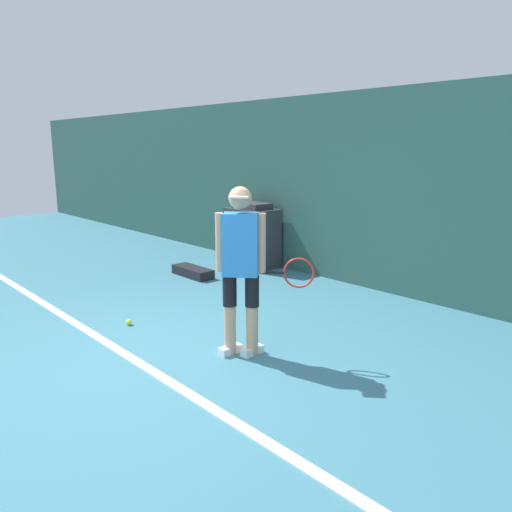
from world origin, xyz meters
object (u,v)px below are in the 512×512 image
at_px(tennis_player, 242,264).
at_px(tennis_ball, 129,322).
at_px(covered_chair, 252,236).
at_px(equipment_bag, 193,272).

xyz_separation_m(tennis_player, tennis_ball, (-1.52, -0.43, -0.90)).
distance_m(tennis_ball, covered_chair, 3.30).
bearing_deg(tennis_player, equipment_bag, 111.36).
height_order(tennis_player, tennis_ball, tennis_player).
bearing_deg(tennis_ball, covered_chair, 112.04).
height_order(tennis_player, equipment_bag, tennis_player).
relative_size(tennis_ball, covered_chair, 0.06).
bearing_deg(covered_chair, equipment_bag, -96.16).
bearing_deg(equipment_bag, tennis_player, -26.42).
distance_m(tennis_player, covered_chair, 3.80).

